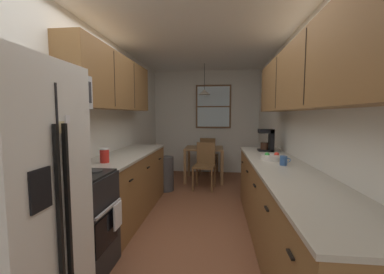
{
  "coord_description": "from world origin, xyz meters",
  "views": [
    {
      "loc": [
        0.29,
        -2.54,
        1.44
      ],
      "look_at": [
        -0.11,
        1.25,
        1.1
      ],
      "focal_mm": 22.8,
      "sensor_mm": 36.0,
      "label": 1
    }
  ],
  "objects": [
    {
      "name": "dining_chair_near",
      "position": [
        0.05,
        2.2,
        0.5
      ],
      "size": [
        0.45,
        0.45,
        0.9
      ],
      "color": "brown",
      "rests_on": "ground"
    },
    {
      "name": "pendant_light",
      "position": [
        0.0,
        2.77,
        1.94
      ],
      "size": [
        0.26,
        0.26,
        0.66
      ],
      "color": "black"
    },
    {
      "name": "wall_left",
      "position": [
        -1.35,
        1.0,
        1.27
      ],
      "size": [
        0.1,
        9.0,
        2.55
      ],
      "primitive_type": "cube",
      "color": "white",
      "rests_on": "ground"
    },
    {
      "name": "coffee_maker",
      "position": [
        1.05,
        1.24,
        1.07
      ],
      "size": [
        0.22,
        0.18,
        0.33
      ],
      "color": "black",
      "rests_on": "counter_right"
    },
    {
      "name": "upper_cabinets_right",
      "position": [
        1.14,
        0.0,
        1.83
      ],
      "size": [
        0.33,
        2.94,
        0.65
      ],
      "color": "brown"
    },
    {
      "name": "refrigerator",
      "position": [
        -0.96,
        -1.24,
        0.88
      ],
      "size": [
        0.71,
        0.73,
        1.77
      ],
      "color": "white",
      "rests_on": "ground"
    },
    {
      "name": "dining_table",
      "position": [
        0.0,
        2.77,
        0.6
      ],
      "size": [
        0.83,
        0.72,
        0.74
      ],
      "color": "olive",
      "rests_on": "ground"
    },
    {
      "name": "counter_left",
      "position": [
        -1.0,
        0.81,
        0.45
      ],
      "size": [
        0.64,
        2.1,
        0.9
      ],
      "color": "brown",
      "rests_on": "ground"
    },
    {
      "name": "mug_by_coffeemaker",
      "position": [
        1.01,
        0.18,
        0.95
      ],
      "size": [
        0.11,
        0.08,
        0.1
      ],
      "color": "#335999",
      "rests_on": "counter_right"
    },
    {
      "name": "trash_bin",
      "position": [
        -0.7,
        1.97,
        0.33
      ],
      "size": [
        0.32,
        0.32,
        0.65
      ],
      "primitive_type": "cylinder",
      "color": "#3F3F42",
      "rests_on": "ground"
    },
    {
      "name": "microwave_over_range",
      "position": [
        -1.11,
        -0.55,
        1.66
      ],
      "size": [
        0.39,
        0.58,
        0.31
      ],
      "color": "silver"
    },
    {
      "name": "wall_right",
      "position": [
        1.35,
        1.0,
        1.27
      ],
      "size": [
        0.1,
        9.0,
        2.55
      ],
      "primitive_type": "cube",
      "color": "white",
      "rests_on": "ground"
    },
    {
      "name": "ceiling_slab",
      "position": [
        0.0,
        1.0,
        2.59
      ],
      "size": [
        4.4,
        9.0,
        0.08
      ],
      "primitive_type": "cube",
      "color": "white"
    },
    {
      "name": "back_window",
      "position": [
        0.18,
        3.58,
        1.66
      ],
      "size": [
        0.87,
        0.05,
        1.07
      ],
      "color": "brown"
    },
    {
      "name": "storage_canister",
      "position": [
        -1.0,
        0.11,
        0.98
      ],
      "size": [
        0.1,
        0.1,
        0.17
      ],
      "color": "red",
      "rests_on": "counter_left"
    },
    {
      "name": "fruit_bowl",
      "position": [
        0.96,
        0.5,
        0.94
      ],
      "size": [
        0.27,
        0.27,
        0.09
      ],
      "color": "silver",
      "rests_on": "counter_right"
    },
    {
      "name": "counter_right",
      "position": [
        1.0,
        0.05,
        0.45
      ],
      "size": [
        0.64,
        3.26,
        0.9
      ],
      "color": "brown",
      "rests_on": "ground"
    },
    {
      "name": "wall_back",
      "position": [
        0.0,
        3.65,
        1.27
      ],
      "size": [
        4.4,
        0.1,
        2.55
      ],
      "primitive_type": "cube",
      "color": "white",
      "rests_on": "ground"
    },
    {
      "name": "ground_plane",
      "position": [
        0.0,
        1.0,
        0.0
      ],
      "size": [
        12.0,
        12.0,
        0.0
      ],
      "primitive_type": "plane",
      "color": "brown"
    },
    {
      "name": "stove_range",
      "position": [
        -0.99,
        -0.55,
        0.47
      ],
      "size": [
        0.66,
        0.61,
        1.1
      ],
      "color": "black",
      "rests_on": "ground"
    },
    {
      "name": "dining_chair_far",
      "position": [
        0.07,
        3.34,
        0.5
      ],
      "size": [
        0.45,
        0.45,
        0.9
      ],
      "color": "brown",
      "rests_on": "ground"
    },
    {
      "name": "dish_towel",
      "position": [
        -0.64,
        -0.4,
        0.5
      ],
      "size": [
        0.02,
        0.16,
        0.24
      ],
      "primitive_type": "cube",
      "color": "white"
    },
    {
      "name": "upper_cabinets_left",
      "position": [
        -1.14,
        0.76,
        1.89
      ],
      "size": [
        0.33,
        2.18,
        0.73
      ],
      "color": "brown"
    },
    {
      "name": "table_serving_bowl",
      "position": [
        0.02,
        2.73,
        0.77
      ],
      "size": [
        0.22,
        0.22,
        0.06
      ],
      "primitive_type": "cylinder",
      "color": "#4C7299",
      "rests_on": "dining_table"
    }
  ]
}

